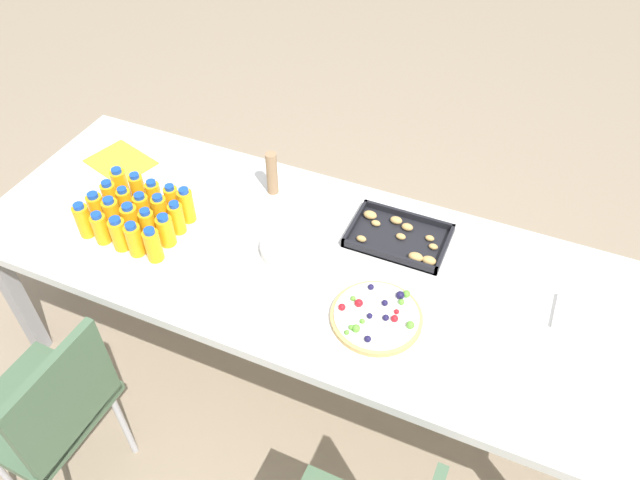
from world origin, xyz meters
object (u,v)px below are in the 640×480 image
(juice_bottle_1, at_px, (101,228))
(juice_bottle_2, at_px, (119,234))
(party_table, at_px, (300,265))
(juice_bottle_14, at_px, (177,218))
(juice_bottle_6, at_px, (113,214))
(juice_bottle_9, at_px, (166,230))
(juice_bottle_18, at_px, (172,201))
(juice_bottle_7, at_px, (131,221))
(juice_bottle_10, at_px, (111,197))
(juice_bottle_3, at_px, (135,240))
(snack_tray, at_px, (399,237))
(napkin_stack, at_px, (578,317))
(chair_near_left, at_px, (50,409))
(juice_bottle_4, at_px, (153,245))
(juice_bottle_13, at_px, (161,212))
(juice_bottle_16, at_px, (139,190))
(juice_bottle_8, at_px, (149,226))
(cardboard_tube, at_px, (272,173))
(plate_stack, at_px, (290,248))
(juice_bottle_11, at_px, (126,203))
(juice_bottle_15, at_px, (121,185))
(paper_folder, at_px, (121,162))
(juice_bottle_17, at_px, (154,196))
(juice_bottle_19, at_px, (187,205))
(juice_bottle_0, at_px, (84,220))
(fruit_pizza, at_px, (376,316))
(juice_bottle_12, at_px, (143,209))
(juice_bottle_5, at_px, (97,209))

(juice_bottle_1, xyz_separation_m, juice_bottle_2, (0.08, -0.00, 0.00))
(party_table, xyz_separation_m, juice_bottle_14, (-0.47, -0.07, 0.12))
(juice_bottle_6, height_order, juice_bottle_9, juice_bottle_6)
(juice_bottle_9, height_order, juice_bottle_18, juice_bottle_18)
(juice_bottle_7, bearing_deg, juice_bottle_10, 153.23)
(juice_bottle_3, height_order, snack_tray, juice_bottle_3)
(juice_bottle_14, relative_size, napkin_stack, 0.92)
(chair_near_left, bearing_deg, juice_bottle_4, -6.94)
(juice_bottle_13, xyz_separation_m, juice_bottle_16, (-0.15, 0.07, 0.00))
(juice_bottle_8, bearing_deg, cardboard_tube, 55.68)
(juice_bottle_4, height_order, juice_bottle_9, juice_bottle_4)
(plate_stack, bearing_deg, juice_bottle_8, -163.22)
(snack_tray, bearing_deg, juice_bottle_11, -163.95)
(juice_bottle_4, bearing_deg, juice_bottle_15, 143.59)
(juice_bottle_4, bearing_deg, juice_bottle_11, 146.54)
(juice_bottle_8, distance_m, plate_stack, 0.52)
(plate_stack, bearing_deg, juice_bottle_6, -167.22)
(juice_bottle_18, bearing_deg, juice_bottle_11, -153.36)
(juice_bottle_11, xyz_separation_m, snack_tray, (0.99, 0.29, -0.05))
(juice_bottle_18, relative_size, snack_tray, 0.38)
(juice_bottle_7, height_order, paper_folder, juice_bottle_7)
(chair_near_left, xyz_separation_m, juice_bottle_15, (-0.21, 0.78, 0.29))
(juice_bottle_11, xyz_separation_m, juice_bottle_17, (0.08, 0.08, 0.00))
(juice_bottle_6, xyz_separation_m, napkin_stack, (1.65, 0.24, -0.06))
(juice_bottle_4, relative_size, juice_bottle_19, 0.95)
(juice_bottle_2, xyz_separation_m, juice_bottle_14, (0.14, 0.15, -0.00))
(cardboard_tube, bearing_deg, paper_folder, -172.62)
(juice_bottle_14, xyz_separation_m, juice_bottle_19, (-0.00, 0.07, 0.01))
(juice_bottle_0, bearing_deg, fruit_pizza, 2.65)
(juice_bottle_7, xyz_separation_m, juice_bottle_12, (-0.00, 0.07, -0.00))
(snack_tray, bearing_deg, party_table, -144.73)
(juice_bottle_1, relative_size, juice_bottle_6, 0.94)
(juice_bottle_3, bearing_deg, juice_bottle_18, 88.70)
(juice_bottle_5, bearing_deg, juice_bottle_4, -14.38)
(juice_bottle_5, bearing_deg, juice_bottle_19, 26.18)
(juice_bottle_5, height_order, juice_bottle_16, juice_bottle_16)
(juice_bottle_4, relative_size, juice_bottle_6, 1.00)
(juice_bottle_4, xyz_separation_m, juice_bottle_5, (-0.30, 0.08, -0.00))
(juice_bottle_4, xyz_separation_m, juice_bottle_13, (-0.07, 0.15, 0.00))
(juice_bottle_7, relative_size, juice_bottle_14, 1.03)
(juice_bottle_11, height_order, juice_bottle_12, same)
(juice_bottle_6, xyz_separation_m, juice_bottle_17, (0.08, 0.15, -0.00))
(party_table, relative_size, fruit_pizza, 8.12)
(juice_bottle_12, height_order, paper_folder, juice_bottle_12)
(chair_near_left, relative_size, juice_bottle_5, 5.98)
(juice_bottle_6, height_order, juice_bottle_17, juice_bottle_6)
(juice_bottle_10, height_order, plate_stack, juice_bottle_10)
(juice_bottle_0, height_order, juice_bottle_7, juice_bottle_0)
(juice_bottle_6, height_order, juice_bottle_12, juice_bottle_6)
(juice_bottle_8, xyz_separation_m, juice_bottle_18, (-0.00, 0.16, -0.00))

